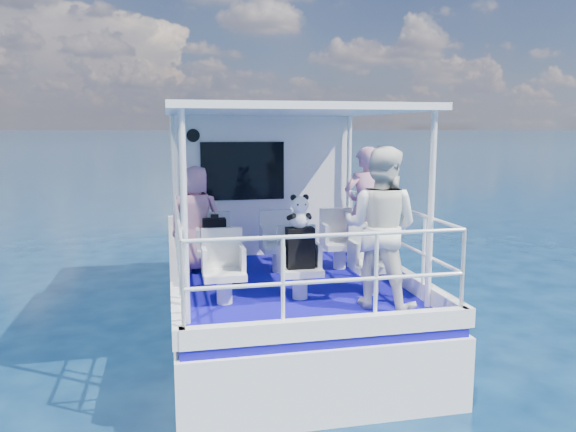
% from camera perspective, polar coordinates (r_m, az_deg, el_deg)
% --- Properties ---
extents(ground, '(2000.00, 2000.00, 0.00)m').
position_cam_1_polar(ground, '(8.08, -0.65, -12.18)').
color(ground, '#071C38').
rests_on(ground, ground).
extents(hull, '(3.00, 7.00, 1.60)m').
position_cam_1_polar(hull, '(9.00, -1.95, -9.94)').
color(hull, white).
rests_on(hull, ground).
extents(deck, '(2.90, 6.90, 0.10)m').
position_cam_1_polar(deck, '(8.77, -1.97, -4.68)').
color(deck, '#120A95').
rests_on(deck, hull).
extents(cabin, '(2.85, 2.00, 2.20)m').
position_cam_1_polar(cabin, '(9.85, -3.36, 3.60)').
color(cabin, white).
rests_on(cabin, deck).
extents(canopy, '(3.00, 3.20, 0.08)m').
position_cam_1_polar(canopy, '(7.35, -0.37, 10.72)').
color(canopy, white).
rests_on(canopy, cabin).
extents(canopy_posts, '(2.77, 2.97, 2.20)m').
position_cam_1_polar(canopy_posts, '(7.35, -0.29, 1.81)').
color(canopy_posts, white).
rests_on(canopy_posts, deck).
extents(railings, '(2.84, 3.59, 1.00)m').
position_cam_1_polar(railings, '(7.14, 0.26, -3.29)').
color(railings, white).
rests_on(railings, deck).
extents(seat_port_fwd, '(0.48, 0.46, 0.38)m').
position_cam_1_polar(seat_port_fwd, '(7.83, -7.45, -4.60)').
color(seat_port_fwd, silver).
rests_on(seat_port_fwd, deck).
extents(seat_center_fwd, '(0.48, 0.46, 0.38)m').
position_cam_1_polar(seat_center_fwd, '(7.95, -0.95, -4.32)').
color(seat_center_fwd, silver).
rests_on(seat_center_fwd, deck).
extents(seat_stbd_fwd, '(0.48, 0.46, 0.38)m').
position_cam_1_polar(seat_stbd_fwd, '(8.17, 5.27, -4.00)').
color(seat_stbd_fwd, silver).
rests_on(seat_stbd_fwd, deck).
extents(seat_port_aft, '(0.48, 0.46, 0.38)m').
position_cam_1_polar(seat_port_aft, '(6.57, -6.48, -7.20)').
color(seat_port_aft, silver).
rests_on(seat_port_aft, deck).
extents(seat_center_aft, '(0.48, 0.46, 0.38)m').
position_cam_1_polar(seat_center_aft, '(6.72, 1.23, -6.80)').
color(seat_center_aft, silver).
rests_on(seat_center_aft, deck).
extents(seat_stbd_aft, '(0.48, 0.46, 0.38)m').
position_cam_1_polar(seat_stbd_aft, '(6.97, 8.49, -6.30)').
color(seat_stbd_aft, silver).
rests_on(seat_stbd_aft, deck).
extents(passenger_port_fwd, '(0.64, 0.52, 1.50)m').
position_cam_1_polar(passenger_port_fwd, '(7.98, -9.33, -0.28)').
color(passenger_port_fwd, '#CE859E').
rests_on(passenger_port_fwd, deck).
extents(passenger_stbd_fwd, '(0.70, 0.52, 1.75)m').
position_cam_1_polar(passenger_stbd_fwd, '(8.12, 7.77, 0.80)').
color(passenger_stbd_fwd, pink).
rests_on(passenger_stbd_fwd, deck).
extents(passenger_stbd_aft, '(1.12, 1.09, 1.81)m').
position_cam_1_polar(passenger_stbd_aft, '(6.36, 9.36, -1.17)').
color(passenger_stbd_aft, white).
rests_on(passenger_stbd_aft, deck).
extents(backpack_port, '(0.31, 0.18, 0.41)m').
position_cam_1_polar(backpack_port, '(7.73, -7.49, -1.78)').
color(backpack_port, black).
rests_on(backpack_port, seat_port_fwd).
extents(backpack_center, '(0.32, 0.18, 0.48)m').
position_cam_1_polar(backpack_center, '(6.59, 1.22, -3.26)').
color(backpack_center, black).
rests_on(backpack_center, seat_center_aft).
extents(compact_camera, '(0.10, 0.06, 0.06)m').
position_cam_1_polar(compact_camera, '(7.68, -7.47, -0.05)').
color(compact_camera, black).
rests_on(compact_camera, backpack_port).
extents(panda, '(0.25, 0.21, 0.39)m').
position_cam_1_polar(panda, '(6.51, 1.18, 0.48)').
color(panda, white).
rests_on(panda, backpack_center).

